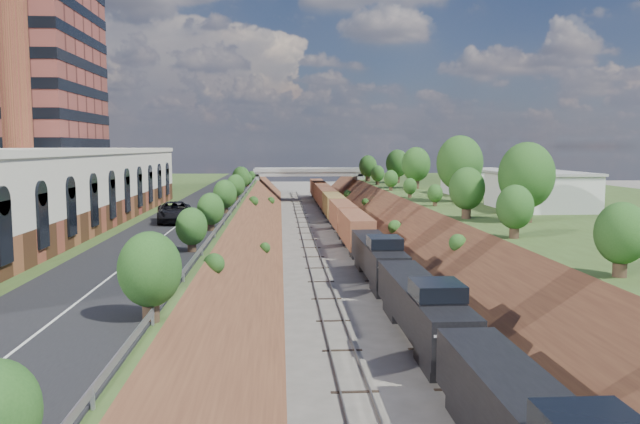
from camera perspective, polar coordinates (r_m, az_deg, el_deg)
platform_left at (r=82.52m, az=-22.58°, el=-1.19°), size 44.00×180.00×5.00m
platform_right at (r=87.37m, az=23.04°, el=-0.83°), size 44.00×180.00×5.00m
embankment_left at (r=78.55m, az=-7.12°, el=-2.95°), size 10.00×180.00×10.00m
embankment_right at (r=80.28m, az=8.77°, el=-2.78°), size 10.00×180.00×10.00m
rail_left_track at (r=78.48m, az=-0.98°, el=-2.85°), size 1.58×180.00×0.18m
rail_right_track at (r=78.89m, az=2.80°, el=-2.81°), size 1.58×180.00×0.18m
road at (r=78.33m, az=-10.45°, el=0.69°), size 8.00×180.00×0.10m
guardrail at (r=77.71m, az=-7.47°, el=1.07°), size 0.10×171.00×0.70m
commercial_building at (r=59.68m, az=-25.06°, el=1.92°), size 14.30×62.30×7.00m
smokestack at (r=80.29m, az=-26.29°, el=14.59°), size 3.20×3.20×40.00m
overpass at (r=139.79m, az=-1.12°, el=3.03°), size 24.50×8.30×7.40m
white_building_near at (r=75.74m, az=19.46°, el=1.75°), size 9.00×12.00×4.00m
white_building_far at (r=96.17m, az=14.04°, el=2.63°), size 8.00×10.00×3.60m
tree_right_large at (r=62.05m, az=18.35°, el=3.13°), size 5.25×5.25×7.61m
tree_left_crest at (r=38.21m, az=-12.01°, el=-1.84°), size 2.45×2.45×3.55m
freight_train at (r=87.44m, az=2.14°, el=-0.38°), size 2.80×143.54×4.55m
suv at (r=59.87m, az=-13.14°, el=-0.01°), size 4.32×7.33×1.91m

